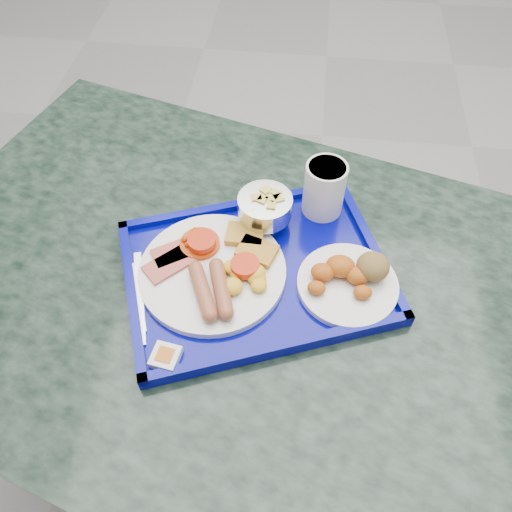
{
  "coord_description": "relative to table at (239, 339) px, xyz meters",
  "views": [
    {
      "loc": [
        -0.09,
        -1.18,
        1.46
      ],
      "look_at": [
        -0.15,
        -0.68,
        0.81
      ],
      "focal_mm": 35.0,
      "sensor_mm": 36.0,
      "label": 1
    }
  ],
  "objects": [
    {
      "name": "floor",
      "position": [
        0.18,
        0.7,
        -0.56
      ],
      "size": [
        6.0,
        6.0,
        0.0
      ],
      "primitive_type": "plane",
      "color": "gray",
      "rests_on": "ground"
    },
    {
      "name": "table",
      "position": [
        0.0,
        0.0,
        0.0
      ],
      "size": [
        1.39,
        1.12,
        0.76
      ],
      "rotation": [
        0.0,
        0.0,
        -0.29
      ],
      "color": "slate",
      "rests_on": "floor"
    },
    {
      "name": "tray",
      "position": [
        0.03,
        0.02,
        0.2
      ],
      "size": [
        0.52,
        0.45,
        0.03
      ],
      "rotation": [
        0.0,
        0.0,
        0.37
      ],
      "color": "#020586",
      "rests_on": "table"
    },
    {
      "name": "main_plate",
      "position": [
        -0.03,
        0.01,
        0.22
      ],
      "size": [
        0.25,
        0.25,
        0.04
      ],
      "rotation": [
        0.0,
        0.0,
        0.28
      ],
      "color": "white",
      "rests_on": "tray"
    },
    {
      "name": "bread_plate",
      "position": [
        0.19,
        0.01,
        0.23
      ],
      "size": [
        0.17,
        0.17,
        0.05
      ],
      "rotation": [
        0.0,
        0.0,
        -0.26
      ],
      "color": "white",
      "rests_on": "tray"
    },
    {
      "name": "fruit_bowl",
      "position": [
        0.04,
        0.13,
        0.25
      ],
      "size": [
        0.1,
        0.1,
        0.07
      ],
      "color": "silver",
      "rests_on": "tray"
    },
    {
      "name": "juice_cup",
      "position": [
        0.14,
        0.18,
        0.27
      ],
      "size": [
        0.07,
        0.07,
        0.1
      ],
      "color": "white",
      "rests_on": "tray"
    },
    {
      "name": "spoon",
      "position": [
        -0.13,
        0.01,
        0.21
      ],
      "size": [
        0.08,
        0.18,
        0.01
      ],
      "rotation": [
        0.0,
        0.0,
        0.36
      ],
      "color": "silver",
      "rests_on": "tray"
    },
    {
      "name": "knife",
      "position": [
        -0.15,
        -0.05,
        0.21
      ],
      "size": [
        0.07,
        0.18,
        0.0
      ],
      "primitive_type": "cube",
      "rotation": [
        0.0,
        0.0,
        0.3
      ],
      "color": "silver",
      "rests_on": "tray"
    },
    {
      "name": "jam_packet",
      "position": [
        -0.08,
        -0.16,
        0.22
      ],
      "size": [
        0.05,
        0.05,
        0.02
      ],
      "rotation": [
        0.0,
        0.0,
        -0.16
      ],
      "color": "white",
      "rests_on": "tray"
    }
  ]
}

